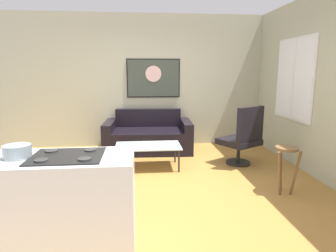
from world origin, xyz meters
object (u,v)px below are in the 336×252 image
couch (148,137)px  mixing_bowl (17,152)px  armchair (243,137)px  wall_painting (153,78)px  coffee_table (148,147)px  bar_stool (286,159)px

couch → mixing_bowl: bearing=-109.5°
armchair → mixing_bowl: armchair is taller
wall_painting → coffee_table: bearing=-96.3°
armchair → mixing_bowl: 3.63m
mixing_bowl → wall_painting: (1.33, 3.85, 0.51)m
couch → armchair: (1.60, -1.10, 0.21)m
coffee_table → wall_painting: wall_painting is taller
couch → bar_stool: (1.75, -2.32, 0.20)m
couch → mixing_bowl: size_ratio=7.82×
bar_stool → mixing_bowl: bearing=-160.4°
coffee_table → wall_painting: 1.93m
couch → mixing_bowl: (-1.19, -3.37, 0.67)m
couch → armchair: armchair is taller
couch → armchair: bearing=-34.4°
wall_painting → mixing_bowl: bearing=-109.1°
bar_stool → mixing_bowl: size_ratio=2.82×
wall_painting → armchair: bearing=-47.1°
couch → bar_stool: 2.91m
couch → bar_stool: size_ratio=2.77×
bar_stool → armchair: bearing=96.7°
mixing_bowl → armchair: bearing=39.1°
bar_stool → wall_painting: bearing=119.8°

